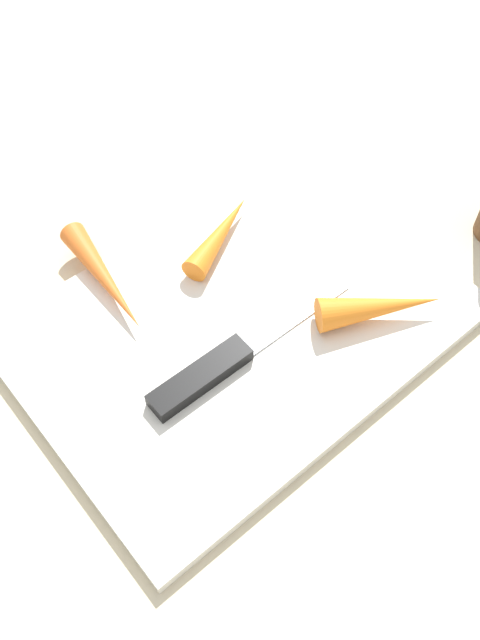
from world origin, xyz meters
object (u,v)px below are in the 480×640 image
carrot_medium (380,307)px  carrot_shortest (220,233)px  cutting_board (240,324)px  knife (214,368)px  carrot_longest (104,278)px

carrot_medium → carrot_shortest: bearing=138.3°
cutting_board → knife: knife is taller
carrot_shortest → carrot_medium: bearing=-95.3°
cutting_board → carrot_shortest: (0.04, 0.08, 0.02)m
cutting_board → carrot_longest: size_ratio=2.87×
knife → carrot_medium: size_ratio=1.93×
carrot_medium → carrot_shortest: carrot_medium is taller
knife → carrot_medium: (0.14, -0.05, 0.01)m
carrot_longest → carrot_shortest: (0.11, -0.02, -0.00)m
cutting_board → carrot_longest: 0.12m
carrot_medium → carrot_shortest: size_ratio=1.04×
carrot_medium → carrot_shortest: (-0.05, 0.15, -0.00)m
knife → carrot_medium: 0.15m
knife → carrot_shortest: (0.09, 0.10, 0.01)m
knife → carrot_longest: 0.13m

